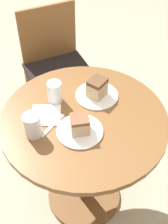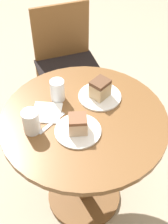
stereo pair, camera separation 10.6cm
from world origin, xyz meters
The scene contains 11 objects.
ground_plane centered at (0.00, 0.00, 0.00)m, with size 8.00×8.00×0.00m, color tan.
table centered at (0.00, 0.00, 0.56)m, with size 0.85×0.85×0.76m.
chair centered at (0.03, 0.83, 0.47)m, with size 0.51×0.53×0.88m.
plate_near centered at (-0.05, -0.08, 0.77)m, with size 0.22×0.22×0.01m.
plate_far centered at (0.11, 0.13, 0.77)m, with size 0.23×0.23×0.01m.
cake_slice_near centered at (-0.05, -0.08, 0.82)m, with size 0.10×0.09×0.09m.
cake_slice_far centered at (0.11, 0.13, 0.82)m, with size 0.12×0.12×0.10m.
glass_lemonade centered at (-0.26, -0.04, 0.82)m, with size 0.08×0.08×0.12m.
glass_water centered at (-0.11, 0.16, 0.82)m, with size 0.07×0.07×0.12m.
napkin_stack centered at (-0.18, 0.07, 0.77)m, with size 0.18×0.18×0.01m.
fork centered at (-0.16, -0.01, 0.77)m, with size 0.14×0.13×0.00m.
Camera 2 is at (-0.20, -1.06, 1.89)m, focal length 50.00 mm.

